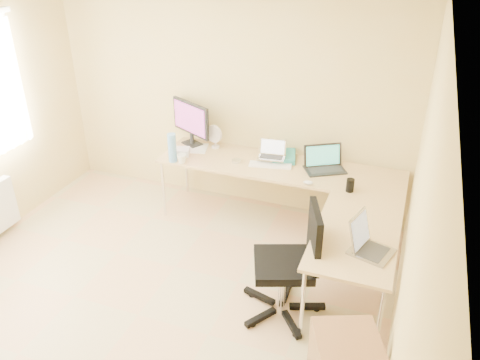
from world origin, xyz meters
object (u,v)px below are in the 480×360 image
(desk_main, at_px, (278,195))
(monitor, at_px, (191,123))
(laptop_center, at_px, (272,150))
(office_chair, at_px, (283,265))
(laptop_black, at_px, (326,159))
(keyboard, at_px, (270,165))
(mug, at_px, (182,159))
(desk_fan, at_px, (215,137))
(water_bottle, at_px, (172,148))
(laptop_return, at_px, (373,240))
(desk_return, at_px, (352,267))

(desk_main, height_order, monitor, monitor)
(laptop_center, bearing_deg, office_chair, -75.58)
(monitor, xyz_separation_m, laptop_black, (1.61, -0.13, -0.13))
(keyboard, relative_size, mug, 4.29)
(monitor, distance_m, keyboard, 1.09)
(desk_fan, bearing_deg, laptop_center, 2.25)
(keyboard, distance_m, office_chair, 1.44)
(desk_main, height_order, laptop_center, laptop_center)
(laptop_black, bearing_deg, desk_fan, 143.09)
(water_bottle, bearing_deg, office_chair, -33.98)
(mug, relative_size, water_bottle, 0.33)
(mug, bearing_deg, monitor, 102.72)
(desk_fan, height_order, laptop_return, desk_fan)
(water_bottle, bearing_deg, desk_main, 14.80)
(mug, bearing_deg, desk_fan, 69.50)
(laptop_return, bearing_deg, laptop_black, 43.29)
(desk_main, bearing_deg, desk_return, -45.73)
(desk_main, relative_size, desk_return, 2.04)
(keyboard, xyz_separation_m, laptop_return, (1.22, -1.20, 0.11))
(desk_fan, bearing_deg, water_bottle, -106.96)
(laptop_center, distance_m, water_bottle, 1.08)
(office_chair, bearing_deg, water_bottle, 125.52)
(laptop_center, height_order, office_chair, office_chair)
(mug, bearing_deg, laptop_black, 13.39)
(desk_main, bearing_deg, desk_fan, 166.45)
(desk_return, xyz_separation_m, desk_fan, (-1.80, 1.20, 0.50))
(laptop_return, bearing_deg, monitor, 74.47)
(laptop_black, bearing_deg, keyboard, 159.09)
(laptop_black, relative_size, office_chair, 0.39)
(desk_main, xyz_separation_m, keyboard, (-0.09, -0.04, 0.38))
(monitor, xyz_separation_m, desk_fan, (0.30, 0.01, -0.13))
(desk_return, relative_size, monitor, 2.13)
(desk_main, distance_m, desk_return, 1.40)
(keyboard, bearing_deg, desk_return, -52.78)
(desk_main, xyz_separation_m, office_chair, (0.44, -1.35, 0.14))
(monitor, relative_size, mug, 5.75)
(laptop_center, xyz_separation_m, office_chair, (0.55, -1.40, -0.38))
(desk_main, xyz_separation_m, desk_fan, (-0.83, 0.20, 0.50))
(water_bottle, distance_m, desk_fan, 0.58)
(mug, distance_m, laptop_return, 2.34)
(desk_return, xyz_separation_m, laptop_black, (-0.49, 1.06, 0.50))
(laptop_black, bearing_deg, desk_main, 156.21)
(laptop_center, height_order, mug, laptop_center)
(desk_main, distance_m, mug, 1.14)
(laptop_center, xyz_separation_m, desk_fan, (-0.72, 0.15, -0.02))
(desk_main, xyz_separation_m, laptop_center, (-0.11, 0.05, 0.52))
(monitor, bearing_deg, laptop_return, -5.45)
(desk_return, bearing_deg, mug, 160.56)
(desk_return, distance_m, mug, 2.15)
(mug, height_order, office_chair, office_chair)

